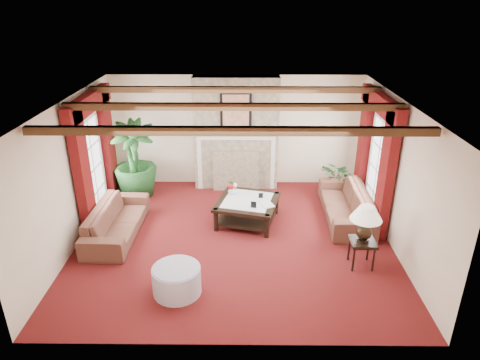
{
  "coord_description": "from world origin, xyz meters",
  "views": [
    {
      "loc": [
        0.18,
        -7.21,
        4.44
      ],
      "look_at": [
        0.11,
        0.4,
        1.09
      ],
      "focal_mm": 32.0,
      "sensor_mm": 36.0,
      "label": 1
    }
  ],
  "objects_px": {
    "sofa_left": "(116,216)",
    "side_table": "(361,253)",
    "ottoman": "(177,280)",
    "sofa_right": "(346,199)",
    "coffee_table": "(247,211)",
    "potted_palm": "(136,176)"
  },
  "relations": [
    {
      "from": "sofa_left",
      "to": "potted_palm",
      "type": "height_order",
      "value": "potted_palm"
    },
    {
      "from": "potted_palm",
      "to": "coffee_table",
      "type": "bearing_deg",
      "value": -25.19
    },
    {
      "from": "side_table",
      "to": "potted_palm",
      "type": "bearing_deg",
      "value": 148.7
    },
    {
      "from": "potted_palm",
      "to": "coffee_table",
      "type": "distance_m",
      "value": 2.89
    },
    {
      "from": "sofa_left",
      "to": "side_table",
      "type": "distance_m",
      "value": 4.69
    },
    {
      "from": "sofa_left",
      "to": "sofa_right",
      "type": "height_order",
      "value": "sofa_right"
    },
    {
      "from": "sofa_right",
      "to": "side_table",
      "type": "xyz_separation_m",
      "value": [
        -0.11,
        -1.75,
        -0.18
      ]
    },
    {
      "from": "side_table",
      "to": "sofa_right",
      "type": "bearing_deg",
      "value": 86.5
    },
    {
      "from": "coffee_table",
      "to": "potted_palm",
      "type": "bearing_deg",
      "value": 168.93
    },
    {
      "from": "sofa_left",
      "to": "side_table",
      "type": "bearing_deg",
      "value": -101.05
    },
    {
      "from": "side_table",
      "to": "ottoman",
      "type": "relative_size",
      "value": 0.65
    },
    {
      "from": "coffee_table",
      "to": "ottoman",
      "type": "height_order",
      "value": "coffee_table"
    },
    {
      "from": "sofa_right",
      "to": "sofa_left",
      "type": "bearing_deg",
      "value": -79.31
    },
    {
      "from": "side_table",
      "to": "sofa_left",
      "type": "bearing_deg",
      "value": 167.42
    },
    {
      "from": "sofa_left",
      "to": "side_table",
      "type": "height_order",
      "value": "sofa_left"
    },
    {
      "from": "coffee_table",
      "to": "sofa_right",
      "type": "bearing_deg",
      "value": 19.07
    },
    {
      "from": "potted_palm",
      "to": "ottoman",
      "type": "relative_size",
      "value": 2.55
    },
    {
      "from": "potted_palm",
      "to": "ottoman",
      "type": "bearing_deg",
      "value": -67.61
    },
    {
      "from": "potted_palm",
      "to": "sofa_right",
      "type": "bearing_deg",
      "value": -12.52
    },
    {
      "from": "sofa_right",
      "to": "potted_palm",
      "type": "relative_size",
      "value": 1.13
    },
    {
      "from": "potted_palm",
      "to": "ottoman",
      "type": "distance_m",
      "value": 3.86
    },
    {
      "from": "sofa_left",
      "to": "sofa_right",
      "type": "relative_size",
      "value": 0.95
    }
  ]
}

